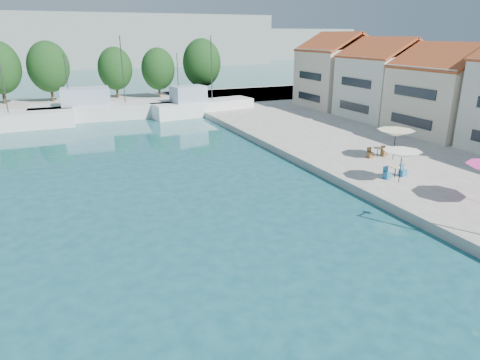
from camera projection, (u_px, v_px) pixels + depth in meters
name	position (u px, v px, depth m)	size (l,w,h in m)	color
quay_right	(452.00, 144.00, 39.50)	(32.00, 92.00, 0.60)	gray
quay_far	(80.00, 106.00, 60.32)	(90.00, 16.00, 0.60)	gray
hill_east	(182.00, 44.00, 174.65)	(140.00, 40.00, 12.00)	gray
building_04	(449.00, 88.00, 41.33)	(9.00, 8.80, 9.20)	beige
building_05	(385.00, 77.00, 49.07)	(8.40, 8.80, 9.70)	silver
building_06	(338.00, 69.00, 56.81)	(9.00, 8.80, 10.20)	beige
trawler_03	(107.00, 109.00, 53.02)	(18.80, 5.99, 10.20)	silver
trawler_04	(201.00, 107.00, 55.12)	(13.85, 5.53, 10.20)	white
tree_05	(48.00, 67.00, 61.04)	(5.76, 5.76, 8.52)	#3F2B19
tree_06	(115.00, 69.00, 64.81)	(5.13, 5.13, 7.60)	#3F2B19
tree_07	(158.00, 69.00, 65.22)	(5.04, 5.04, 7.47)	#3F2B19
tree_08	(202.00, 63.00, 66.76)	(5.93, 5.93, 8.78)	#3F2B19
umbrella_white	(402.00, 154.00, 27.77)	(2.48, 2.48, 2.17)	black
umbrella_cream	(396.00, 133.00, 32.95)	(2.85, 2.85, 2.34)	black
cafe_table_02	(395.00, 173.00, 29.26)	(1.82, 0.70, 0.76)	black
cafe_table_03	(377.00, 154.00, 34.14)	(1.82, 0.70, 0.76)	black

